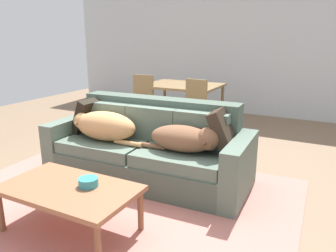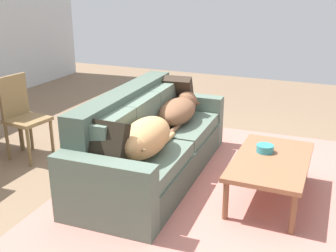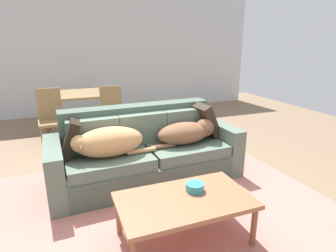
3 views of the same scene
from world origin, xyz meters
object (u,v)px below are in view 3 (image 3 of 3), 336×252
throw_pillow_by_right_arm (204,120)px  coffee_table (185,203)px  throw_pillow_by_left_arm (69,138)px  dog_on_right_cushion (187,132)px  dog_on_left_cushion (108,142)px  bowl_on_coffee_table (195,187)px  couch (145,152)px  dining_chair_near_left (51,116)px  dining_chair_near_right (112,112)px  dining_table (80,97)px

throw_pillow_by_right_arm → coffee_table: 1.61m
throw_pillow_by_left_arm → coffee_table: bearing=-56.3°
dog_on_right_cushion → throw_pillow_by_left_arm: 1.37m
dog_on_left_cushion → bowl_on_coffee_table: (0.58, -0.96, -0.17)m
couch → throw_pillow_by_left_arm: size_ratio=5.32×
throw_pillow_by_left_arm → dining_chair_near_left: size_ratio=0.45×
couch → dining_chair_near_right: size_ratio=2.44×
dining_table → coffee_table: bearing=-80.5°
dog_on_right_cushion → coffee_table: bearing=-117.9°
dining_table → dining_chair_near_left: bearing=-130.2°
dog_on_left_cushion → bowl_on_coffee_table: size_ratio=5.68×
bowl_on_coffee_table → dining_chair_near_right: bearing=95.1°
couch → bowl_on_coffee_table: 1.16m
throw_pillow_by_right_arm → dining_chair_near_right: 1.73m
dining_chair_near_left → bowl_on_coffee_table: bearing=-71.3°
dog_on_left_cushion → throw_pillow_by_right_arm: 1.35m
bowl_on_coffee_table → dining_chair_near_left: size_ratio=0.17×
couch → dog_on_right_cushion: 0.58m
bowl_on_coffee_table → dining_table: dining_table is taller
couch → throw_pillow_by_right_arm: (0.85, 0.08, 0.31)m
dining_chair_near_left → dining_chair_near_right: bearing=-7.3°
throw_pillow_by_left_arm → dog_on_right_cushion: bearing=-5.8°
dog_on_left_cushion → dog_on_right_cushion: dog_on_left_cushion is taller
dog_on_left_cushion → throw_pillow_by_left_arm: throw_pillow_by_left_arm is taller
dining_chair_near_right → coffee_table: bearing=-81.1°
throw_pillow_by_left_arm → dining_chair_near_left: dining_chair_near_left is taller
dog_on_right_cushion → bowl_on_coffee_table: bearing=-113.5°
couch → dog_on_left_cushion: bearing=-159.6°
couch → bowl_on_coffee_table: couch is taller
throw_pillow_by_left_arm → bowl_on_coffee_table: 1.52m
bowl_on_coffee_table → dining_chair_near_left: bearing=113.8°
dog_on_left_cushion → throw_pillow_by_right_arm: bearing=9.5°
throw_pillow_by_right_arm → dining_table: (-1.44, 2.03, 0.05)m
bowl_on_coffee_table → dining_table: (-0.70, 3.27, 0.26)m
coffee_table → bowl_on_coffee_table: (0.13, 0.09, 0.08)m
couch → dining_chair_near_right: bearing=92.5°
dog_on_left_cushion → dining_table: bearing=90.6°
couch → dog_on_right_cushion: bearing=-16.5°
couch → dining_table: 2.22m
couch → dining_chair_near_right: dining_chair_near_right is taller
dog_on_left_cushion → dining_chair_near_left: dining_chair_near_left is taller
dog_on_right_cushion → dining_chair_near_left: dining_chair_near_left is taller
couch → coffee_table: bearing=-93.3°
coffee_table → dining_chair_near_right: 2.74m
coffee_table → bowl_on_coffee_table: bowl_on_coffee_table is taller
dog_on_right_cushion → dining_chair_near_left: size_ratio=0.90×
dog_on_right_cushion → throw_pillow_by_left_arm: throw_pillow_by_left_arm is taller
dog_on_left_cushion → throw_pillow_by_left_arm: 0.44m
dog_on_right_cushion → dining_chair_near_left: (-1.58, 1.66, -0.06)m
coffee_table → couch: bearing=89.0°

